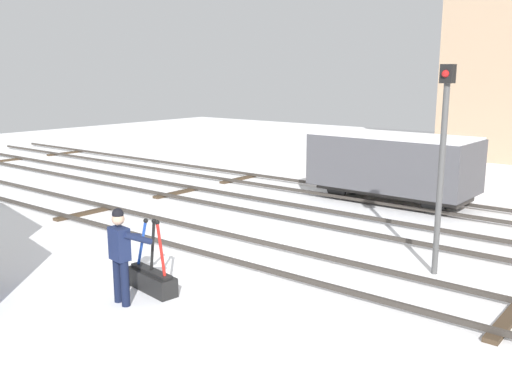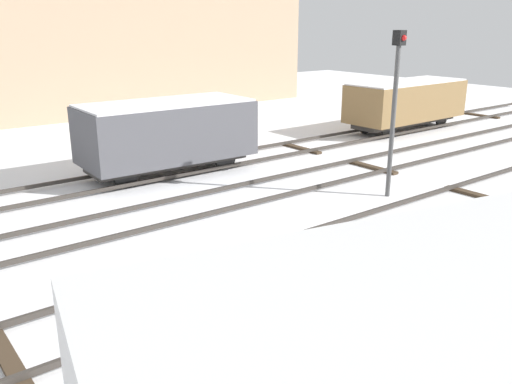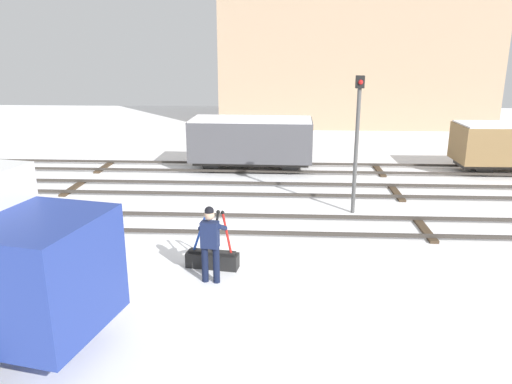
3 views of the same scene
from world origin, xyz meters
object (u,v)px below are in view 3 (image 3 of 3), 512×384
object	(u,v)px
switch_lever_frame	(213,258)
freight_car_near_switch	(251,140)
rail_worker	(210,240)
signal_post	(357,132)

from	to	relation	value
switch_lever_frame	freight_car_near_switch	bearing A→B (deg)	96.41
freight_car_near_switch	rail_worker	bearing A→B (deg)	-89.98
rail_worker	freight_car_near_switch	bearing A→B (deg)	96.92
switch_lever_frame	signal_post	bearing A→B (deg)	56.04
freight_car_near_switch	signal_post	bearing A→B (deg)	-55.63
switch_lever_frame	freight_car_near_switch	world-z (taller)	freight_car_near_switch
rail_worker	freight_car_near_switch	distance (m)	10.43
signal_post	freight_car_near_switch	distance (m)	6.63
signal_post	freight_car_near_switch	bearing A→B (deg)	122.96
signal_post	switch_lever_frame	bearing A→B (deg)	-132.27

